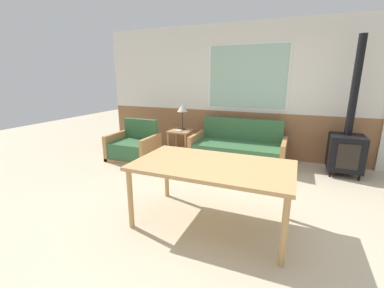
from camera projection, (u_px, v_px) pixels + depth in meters
ground_plane at (227, 216)px, 3.15m from camera, size 16.00×16.00×0.00m
wall_back at (262, 91)px, 5.16m from camera, size 7.20×0.09×2.70m
couch at (238, 151)px, 5.01m from camera, size 1.77×0.84×0.84m
armchair at (134, 148)px, 5.26m from camera, size 0.93×0.73×0.79m
side_table at (180, 135)px, 5.45m from camera, size 0.46×0.46×0.55m
table_lamp at (183, 109)px, 5.38m from camera, size 0.22×0.22×0.54m
book_stack at (178, 131)px, 5.34m from camera, size 0.15×0.12×0.02m
dining_table at (212, 169)px, 2.83m from camera, size 1.73×0.97×0.73m
wood_stove at (347, 145)px, 4.36m from camera, size 0.53×0.55×2.30m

